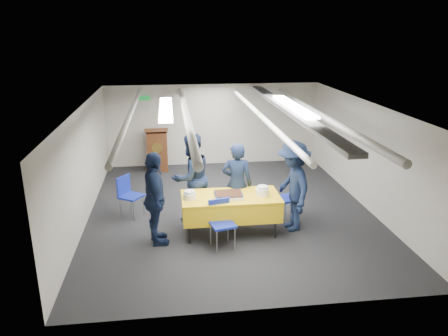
# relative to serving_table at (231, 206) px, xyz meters

# --- Properties ---
(ground) EXTENTS (7.00, 7.00, 0.00)m
(ground) POSITION_rel_serving_table_xyz_m (0.14, 1.05, -0.56)
(ground) COLOR black
(ground) RESTS_ON ground
(room_shell) EXTENTS (6.00, 7.00, 2.30)m
(room_shell) POSITION_rel_serving_table_xyz_m (0.24, 1.45, 1.25)
(room_shell) COLOR beige
(room_shell) RESTS_ON ground
(serving_table) EXTENTS (1.86, 0.92, 0.77)m
(serving_table) POSITION_rel_serving_table_xyz_m (0.00, 0.00, 0.00)
(serving_table) COLOR black
(serving_table) RESTS_ON ground
(sheet_cake) EXTENTS (0.53, 0.41, 0.09)m
(sheet_cake) POSITION_rel_serving_table_xyz_m (-0.05, -0.08, 0.26)
(sheet_cake) COLOR white
(sheet_cake) RESTS_ON serving_table
(plate_stack_left) EXTENTS (0.24, 0.24, 0.16)m
(plate_stack_left) POSITION_rel_serving_table_xyz_m (-0.78, -0.05, 0.28)
(plate_stack_left) COLOR white
(plate_stack_left) RESTS_ON serving_table
(plate_stack_right) EXTENTS (0.24, 0.24, 0.18)m
(plate_stack_right) POSITION_rel_serving_table_xyz_m (0.60, -0.05, 0.30)
(plate_stack_right) COLOR white
(plate_stack_right) RESTS_ON serving_table
(podium) EXTENTS (0.62, 0.53, 1.25)m
(podium) POSITION_rel_serving_table_xyz_m (-1.46, 4.09, 0.05)
(podium) COLOR #5D3017
(podium) RESTS_ON ground
(chair_near) EXTENTS (0.51, 0.51, 0.87)m
(chair_near) POSITION_rel_serving_table_xyz_m (-0.24, -0.47, -0.03)
(chair_near) COLOR gray
(chair_near) RESTS_ON ground
(chair_right) EXTENTS (0.52, 0.52, 0.87)m
(chair_right) POSITION_rel_serving_table_xyz_m (1.36, 0.54, -0.03)
(chair_right) COLOR gray
(chair_right) RESTS_ON ground
(chair_left) EXTENTS (0.58, 0.58, 0.87)m
(chair_left) POSITION_rel_serving_table_xyz_m (-2.01, 1.07, -0.03)
(chair_left) COLOR gray
(chair_left) RESTS_ON ground
(sailor_a) EXTENTS (0.70, 0.55, 1.68)m
(sailor_a) POSITION_rel_serving_table_xyz_m (0.19, 0.47, 0.28)
(sailor_a) COLOR black
(sailor_a) RESTS_ON ground
(sailor_b) EXTENTS (1.11, 1.05, 1.81)m
(sailor_b) POSITION_rel_serving_table_xyz_m (-0.70, 0.76, 0.35)
(sailor_b) COLOR black
(sailor_b) RESTS_ON ground
(sailor_c) EXTENTS (0.57, 1.07, 1.74)m
(sailor_c) POSITION_rel_serving_table_xyz_m (-1.41, -0.25, 0.31)
(sailor_c) COLOR black
(sailor_c) RESTS_ON ground
(sailor_d) EXTENTS (0.74, 1.20, 1.78)m
(sailor_d) POSITION_rel_serving_table_xyz_m (1.21, 0.04, 0.33)
(sailor_d) COLOR black
(sailor_d) RESTS_ON ground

